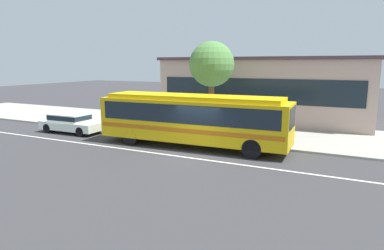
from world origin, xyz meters
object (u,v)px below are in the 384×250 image
object	(u,v)px
pedestrian_walking_along_curb	(240,121)
street_tree_near_stop	(212,65)
transit_bus	(193,117)
pedestrian_waiting_near_sign	(152,116)
sedan_behind_bus	(71,122)

from	to	relation	value
pedestrian_walking_along_curb	street_tree_near_stop	distance (m)	4.53
transit_bus	pedestrian_walking_along_curb	size ratio (longest dim) A/B	6.24
pedestrian_walking_along_curb	transit_bus	bearing A→B (deg)	-119.36
transit_bus	pedestrian_walking_along_curb	world-z (taller)	transit_bus
transit_bus	pedestrian_waiting_near_sign	size ratio (longest dim) A/B	6.36
transit_bus	pedestrian_walking_along_curb	xyz separation A→B (m)	(1.75, 3.10, -0.56)
transit_bus	sedan_behind_bus	distance (m)	9.37
sedan_behind_bus	street_tree_near_stop	bearing A→B (deg)	28.31
pedestrian_walking_along_curb	street_tree_near_stop	xyz separation A→B (m)	(-2.55, 1.44, 3.45)
transit_bus	sedan_behind_bus	bearing A→B (deg)	-179.73
sedan_behind_bus	pedestrian_waiting_near_sign	xyz separation A→B (m)	(4.89, 2.68, 0.41)
pedestrian_walking_along_curb	sedan_behind_bus	bearing A→B (deg)	-164.12
pedestrian_waiting_near_sign	pedestrian_walking_along_curb	world-z (taller)	pedestrian_walking_along_curb
pedestrian_waiting_near_sign	transit_bus	bearing A→B (deg)	-30.74
pedestrian_waiting_near_sign	pedestrian_walking_along_curb	distance (m)	6.19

